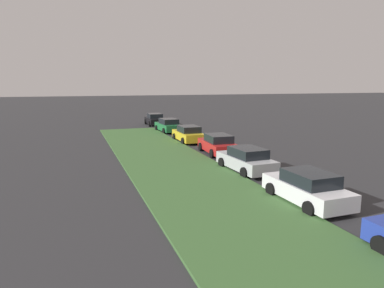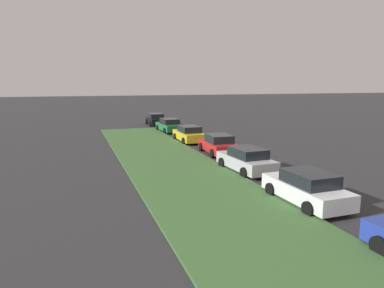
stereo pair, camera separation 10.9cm
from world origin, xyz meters
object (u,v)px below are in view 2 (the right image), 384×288
object	(u,v)px
parked_car_white	(307,188)
parked_car_silver	(246,160)
parked_car_green	(169,125)
parked_car_yellow	(189,134)
parked_car_red	(218,144)
parked_car_black	(156,119)

from	to	relation	value
parked_car_white	parked_car_silver	size ratio (longest dim) A/B	0.99
parked_car_green	parked_car_yellow	bearing A→B (deg)	177.02
parked_car_red	parked_car_yellow	world-z (taller)	same
parked_car_white	parked_car_red	bearing A→B (deg)	-4.40
parked_car_red	parked_car_yellow	bearing A→B (deg)	7.13
parked_car_black	parked_car_red	bearing A→B (deg)	-177.84
parked_car_red	parked_car_green	xyz separation A→B (m)	(12.47, 0.43, 0.00)
parked_car_silver	parked_car_yellow	xyz separation A→B (m)	(11.16, -0.10, 0.00)
parked_car_yellow	parked_car_black	world-z (taller)	same
parked_car_white	parked_car_green	distance (m)	23.78
parked_car_green	parked_car_red	bearing A→B (deg)	178.82
parked_car_white	parked_car_yellow	world-z (taller)	same
parked_car_green	parked_car_black	world-z (taller)	same
parked_car_yellow	parked_car_black	xyz separation A→B (m)	(13.48, -0.03, 0.00)
parked_car_silver	parked_car_red	bearing A→B (deg)	-8.60
parked_car_yellow	parked_car_green	xyz separation A→B (m)	(6.76, 0.02, 0.00)
parked_car_yellow	parked_car_silver	bearing A→B (deg)	179.61
parked_car_white	parked_car_green	xyz separation A→B (m)	(23.78, -0.21, 0.00)
parked_car_silver	parked_car_red	world-z (taller)	same
parked_car_red	parked_car_black	size ratio (longest dim) A/B	1.01
parked_car_black	parked_car_yellow	bearing A→B (deg)	-179.09
parked_car_silver	parked_car_yellow	size ratio (longest dim) A/B	1.02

